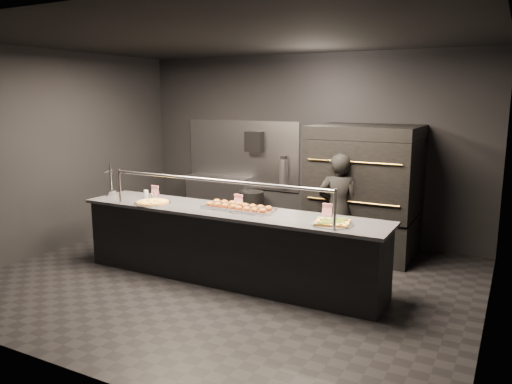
% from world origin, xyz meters
% --- Properties ---
extents(room, '(6.04, 6.00, 3.00)m').
position_xyz_m(room, '(-0.02, 0.05, 1.50)').
color(room, black).
rests_on(room, ground).
extents(service_counter, '(4.10, 0.78, 1.37)m').
position_xyz_m(service_counter, '(0.00, -0.00, 0.46)').
color(service_counter, black).
rests_on(service_counter, ground).
extents(pizza_oven, '(1.50, 1.23, 1.91)m').
position_xyz_m(pizza_oven, '(1.20, 1.90, 0.97)').
color(pizza_oven, black).
rests_on(pizza_oven, ground).
extents(prep_shelf, '(1.20, 0.35, 0.90)m').
position_xyz_m(prep_shelf, '(-1.60, 2.32, 0.45)').
color(prep_shelf, '#99999E').
rests_on(prep_shelf, ground).
extents(towel_dispenser, '(0.30, 0.20, 0.35)m').
position_xyz_m(towel_dispenser, '(-0.90, 2.39, 1.55)').
color(towel_dispenser, black).
rests_on(towel_dispenser, room).
extents(fire_extinguisher, '(0.14, 0.14, 0.51)m').
position_xyz_m(fire_extinguisher, '(-0.35, 2.40, 1.06)').
color(fire_extinguisher, '#B2B2B7').
rests_on(fire_extinguisher, room).
extents(beer_tap, '(0.13, 0.19, 0.51)m').
position_xyz_m(beer_tap, '(-1.95, 0.00, 1.06)').
color(beer_tap, silver).
rests_on(beer_tap, service_counter).
extents(round_pizza, '(0.49, 0.49, 0.03)m').
position_xyz_m(round_pizza, '(-1.08, -0.15, 0.94)').
color(round_pizza, silver).
rests_on(round_pizza, service_counter).
extents(slider_tray_a, '(0.58, 0.48, 0.08)m').
position_xyz_m(slider_tray_a, '(-0.10, 0.09, 0.95)').
color(slider_tray_a, silver).
rests_on(slider_tray_a, service_counter).
extents(slider_tray_b, '(0.56, 0.47, 0.08)m').
position_xyz_m(slider_tray_b, '(0.33, 0.06, 0.95)').
color(slider_tray_b, silver).
rests_on(slider_tray_b, service_counter).
extents(square_pizza, '(0.47, 0.47, 0.05)m').
position_xyz_m(square_pizza, '(1.40, -0.08, 0.94)').
color(square_pizza, silver).
rests_on(square_pizza, service_counter).
extents(condiment_jar, '(0.17, 0.07, 0.11)m').
position_xyz_m(condiment_jar, '(-1.37, 0.10, 0.97)').
color(condiment_jar, silver).
rests_on(condiment_jar, service_counter).
extents(tent_cards, '(2.71, 0.04, 0.15)m').
position_xyz_m(tent_cards, '(-0.06, 0.28, 1.00)').
color(tent_cards, white).
rests_on(tent_cards, service_counter).
extents(trash_bin, '(0.43, 0.43, 0.71)m').
position_xyz_m(trash_bin, '(-0.84, 2.17, 0.36)').
color(trash_bin, black).
rests_on(trash_bin, ground).
extents(worker, '(0.67, 0.56, 1.56)m').
position_xyz_m(worker, '(1.02, 1.24, 0.78)').
color(worker, black).
rests_on(worker, ground).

